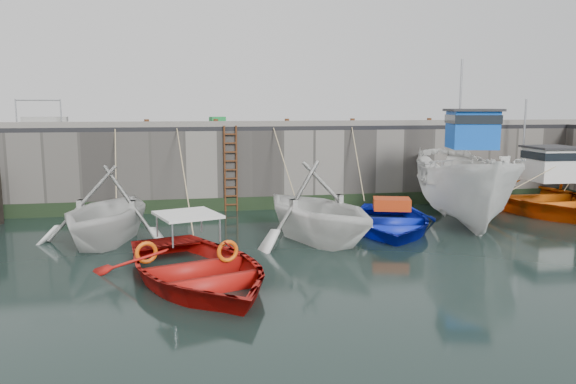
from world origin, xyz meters
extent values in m
plane|color=black|center=(0.00, 0.00, 0.00)|extent=(120.00, 120.00, 0.00)
cube|color=slate|center=(0.00, 12.50, 1.50)|extent=(30.00, 5.00, 3.00)
cube|color=black|center=(0.00, 12.50, 3.08)|extent=(30.00, 5.00, 0.16)
cube|color=slate|center=(0.00, 10.15, 3.26)|extent=(30.00, 0.30, 0.20)
cube|color=black|center=(0.00, 9.96, 0.25)|extent=(30.00, 0.08, 0.50)
cylinder|color=#3F1E0F|center=(-2.22, 9.92, 1.60)|extent=(0.07, 0.07, 3.20)
cylinder|color=#3F1E0F|center=(-1.78, 9.92, 1.60)|extent=(0.07, 0.07, 3.20)
cube|color=#3F1E0F|center=(-2.00, 9.90, 0.25)|extent=(0.44, 0.06, 0.05)
cube|color=#3F1E0F|center=(-2.00, 9.90, 0.58)|extent=(0.44, 0.06, 0.05)
cube|color=#3F1E0F|center=(-2.00, 9.90, 0.91)|extent=(0.44, 0.06, 0.05)
cube|color=#3F1E0F|center=(-2.00, 9.90, 1.24)|extent=(0.44, 0.06, 0.05)
cube|color=#3F1E0F|center=(-2.00, 9.90, 1.57)|extent=(0.44, 0.06, 0.05)
cube|color=#3F1E0F|center=(-2.00, 9.90, 1.90)|extent=(0.44, 0.06, 0.05)
cube|color=#3F1E0F|center=(-2.00, 9.90, 2.23)|extent=(0.44, 0.06, 0.05)
cube|color=#3F1E0F|center=(-2.00, 9.90, 2.56)|extent=(0.44, 0.06, 0.05)
cube|color=#3F1E0F|center=(-2.00, 9.90, 2.89)|extent=(0.44, 0.06, 0.05)
imported|color=silver|center=(-5.98, 5.75, 0.00)|extent=(5.21, 5.68, 2.52)
imported|color=#B2140F|center=(-3.55, 1.47, 0.00)|extent=(5.59, 6.62, 1.17)
imported|color=white|center=(0.03, 4.77, 0.00)|extent=(5.82, 6.21, 2.63)
imported|color=#0E22D2|center=(2.70, 5.82, 0.00)|extent=(5.11, 6.11, 1.09)
imported|color=silver|center=(5.65, 6.53, 1.10)|extent=(4.64, 7.97, 2.90)
cube|color=blue|center=(5.50, 5.95, 3.15)|extent=(1.74, 1.81, 1.20)
cube|color=black|center=(5.50, 5.95, 3.50)|extent=(1.81, 1.88, 0.28)
cube|color=#262628|center=(5.50, 5.95, 3.79)|extent=(1.98, 2.05, 0.08)
cylinder|color=#A5A8AD|center=(5.96, 7.69, 4.05)|extent=(0.08, 0.08, 3.00)
imported|color=#D8540B|center=(9.50, 7.99, 0.42)|extent=(5.57, 7.61, 1.54)
cube|color=white|center=(9.48, 7.39, 1.79)|extent=(1.45, 1.55, 1.20)
cube|color=black|center=(9.48, 7.39, 2.14)|extent=(1.52, 1.61, 0.28)
cube|color=#262628|center=(9.48, 7.39, 2.43)|extent=(1.66, 1.76, 0.08)
cylinder|color=#A5A8AD|center=(9.54, 9.19, 2.69)|extent=(0.08, 0.08, 3.00)
cube|color=#188837|center=(-2.33, 11.79, 3.33)|extent=(0.67, 0.51, 0.33)
cylinder|color=#A5A8AD|center=(-9.50, 10.60, 3.66)|extent=(0.05, 0.05, 1.00)
cylinder|color=#A5A8AD|center=(-8.00, 10.60, 3.66)|extent=(0.05, 0.05, 1.00)
cylinder|color=#A5A8AD|center=(-8.75, 10.60, 4.12)|extent=(1.50, 0.05, 0.05)
cube|color=gray|center=(-8.75, 11.10, 3.25)|extent=(1.60, 0.35, 0.18)
cube|color=gray|center=(-8.75, 11.45, 3.43)|extent=(1.60, 0.35, 0.18)
cylinder|color=#3F1E0F|center=(-5.00, 10.25, 3.30)|extent=(0.18, 0.18, 0.28)
cylinder|color=#3F1E0F|center=(-2.50, 10.25, 3.30)|extent=(0.18, 0.18, 0.28)
cylinder|color=#3F1E0F|center=(0.20, 10.25, 3.30)|extent=(0.18, 0.18, 0.28)
cylinder|color=#3F1E0F|center=(2.80, 10.25, 3.30)|extent=(0.18, 0.18, 0.28)
cylinder|color=#3F1E0F|center=(6.00, 10.25, 3.30)|extent=(0.18, 0.18, 0.28)
camera|label=1|loc=(-3.82, -10.89, 3.92)|focal=35.00mm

